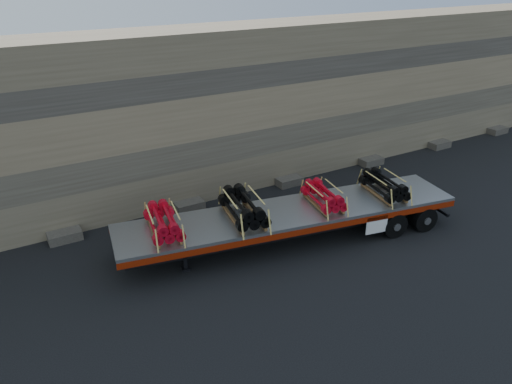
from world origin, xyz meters
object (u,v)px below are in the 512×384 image
bundle_front (164,223)px  trailer (290,226)px  bundle_midrear (323,196)px  bundle_rear (384,186)px  bundle_midfront (243,208)px

bundle_front → trailer: bearing=0.0°
bundle_midrear → bundle_rear: size_ratio=0.94×
bundle_front → bundle_midrear: (5.80, -1.01, -0.02)m
trailer → bundle_rear: (3.84, -0.67, 0.99)m
bundle_front → bundle_rear: bundle_front is taller
trailer → bundle_midrear: size_ratio=6.53×
bundle_front → bundle_midrear: bundle_front is taller
bundle_front → bundle_midrear: size_ratio=1.07×
bundle_midfront → bundle_rear: bundle_midfront is taller
trailer → bundle_rear: size_ratio=6.15×
trailer → bundle_midrear: bearing=0.0°
trailer → bundle_front: size_ratio=6.13×
bundle_midfront → bundle_midrear: size_ratio=1.20×
bundle_rear → bundle_midfront: bearing=-180.0°
bundle_midrear → bundle_rear: bundle_rear is taller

